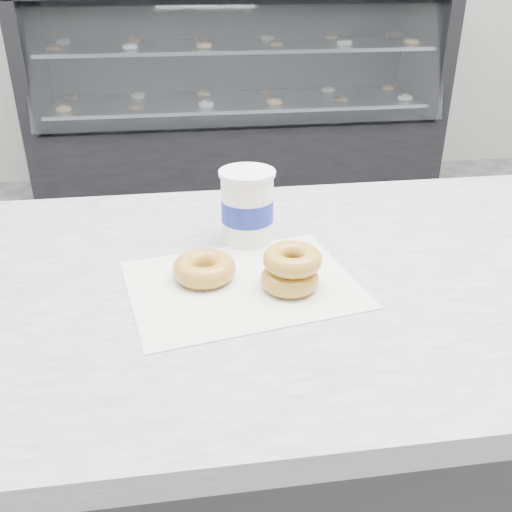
{
  "coord_description": "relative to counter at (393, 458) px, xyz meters",
  "views": [
    {
      "loc": [
        -0.39,
        -1.38,
        1.34
      ],
      "look_at": [
        -0.28,
        -0.6,
        0.93
      ],
      "focal_mm": 40.0,
      "sensor_mm": 36.0,
      "label": 1
    }
  ],
  "objects": [
    {
      "name": "counter",
      "position": [
        0.0,
        0.0,
        0.0
      ],
      "size": [
        3.06,
        0.76,
        0.9
      ],
      "color": "#333335",
      "rests_on": "ground"
    },
    {
      "name": "ground",
      "position": [
        0.0,
        0.6,
        -0.45
      ],
      "size": [
        5.0,
        5.0,
        0.0
      ],
      "primitive_type": "plane",
      "color": "gray",
      "rests_on": "ground"
    },
    {
      "name": "wax_paper",
      "position": [
        -0.31,
        -0.03,
        0.45
      ],
      "size": [
        0.38,
        0.32,
        0.0
      ],
      "primitive_type": "cube",
      "rotation": [
        0.0,
        0.0,
        0.18
      ],
      "color": "silver",
      "rests_on": "counter"
    },
    {
      "name": "coffee_cup",
      "position": [
        -0.28,
        0.12,
        0.51
      ],
      "size": [
        0.1,
        0.1,
        0.13
      ],
      "rotation": [
        0.0,
        0.0,
        0.1
      ],
      "color": "white",
      "rests_on": "counter"
    },
    {
      "name": "donut_single",
      "position": [
        -0.36,
        -0.01,
        0.47
      ],
      "size": [
        0.12,
        0.12,
        0.03
      ],
      "primitive_type": "torus",
      "rotation": [
        0.0,
        0.0,
        -0.24
      ],
      "color": "gold",
      "rests_on": "wax_paper"
    },
    {
      "name": "donut_stack",
      "position": [
        -0.23,
        -0.05,
        0.48
      ],
      "size": [
        0.12,
        0.12,
        0.06
      ],
      "color": "gold",
      "rests_on": "wax_paper"
    },
    {
      "name": "display_case",
      "position": [
        0.0,
        2.72,
        0.04
      ],
      "size": [
        2.4,
        0.74,
        1.25
      ],
      "color": "black",
      "rests_on": "ground"
    }
  ]
}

